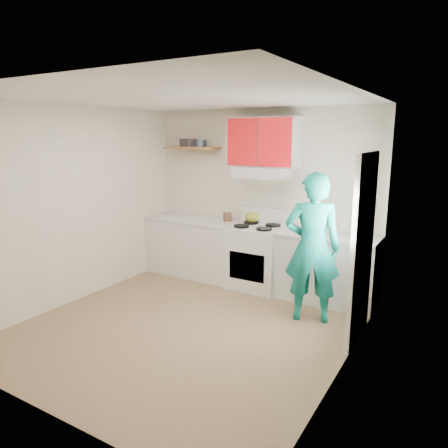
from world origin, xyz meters
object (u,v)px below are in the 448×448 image
Objects in this scene: crock at (227,218)px; person at (312,248)px; tin at (201,143)px; kettle at (252,217)px; stove at (257,257)px.

crock is 1.80m from person.
tin is 0.10× the size of person.
kettle is 0.11× the size of person.
person is (1.24, -0.86, -0.10)m from kettle.
stove is 1.33m from person.
crock is at bearing 169.17° from stove.
kettle is (0.89, 0.03, -1.08)m from tin.
stove is 0.51× the size of person.
person is at bearing -26.39° from kettle.
stove is 5.93× the size of crock.
tin is 1.40m from kettle.
tin is 0.85× the size of kettle.
tin reaches higher than stove.
stove is 1.96m from tin.
kettle is at bearing 2.24° from tin.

